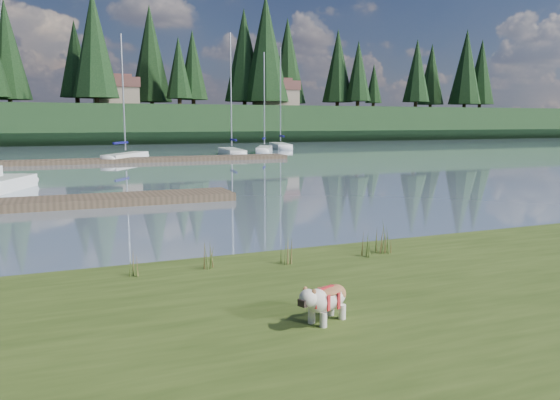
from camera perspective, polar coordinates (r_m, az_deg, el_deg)
name	(u,v)px	position (r m, az deg, el deg)	size (l,w,h in m)	color
ground	(92,163)	(42.07, -19.06, 3.66)	(200.00, 200.00, 0.00)	#7A8DA4
bank	(271,358)	(6.95, -0.91, -16.14)	(60.00, 9.00, 0.35)	#3A4C1A
ridge	(73,125)	(84.93, -20.84, 7.36)	(200.00, 20.00, 5.00)	black
bulldog	(326,298)	(7.49, 4.83, -10.14)	(0.91, 0.62, 0.54)	silver
dock_near	(7,205)	(21.17, -26.60, -0.48)	(16.00, 2.00, 0.30)	#4C3D2C
dock_far	(120,160)	(42.22, -16.36, 3.99)	(26.00, 2.20, 0.30)	#4C3D2C
sailboat_bg_2	(129,156)	(44.63, -15.51, 4.48)	(4.48, 5.98, 9.69)	white
sailboat_bg_3	(230,151)	(50.07, -5.20, 5.11)	(2.27, 7.43, 10.83)	white
sailboat_bg_4	(265,149)	(53.97, -1.60, 5.37)	(3.77, 6.39, 9.66)	white
sailboat_bg_5	(279,145)	(61.94, -0.05, 5.74)	(3.24, 7.94, 11.16)	white
weed_0	(207,257)	(10.18, -7.60, -5.91)	(0.17, 0.14, 0.52)	#475B23
weed_1	(287,251)	(10.44, 0.71, -5.32)	(0.17, 0.14, 0.58)	#475B23
weed_2	(379,239)	(11.47, 10.33, -3.99)	(0.17, 0.14, 0.69)	#475B23
weed_3	(133,265)	(9.93, -15.09, -6.53)	(0.17, 0.14, 0.50)	#475B23
weed_4	(367,246)	(11.12, 9.08, -4.81)	(0.17, 0.14, 0.48)	#475B23
weed_5	(387,241)	(11.42, 11.08, -4.26)	(0.17, 0.14, 0.60)	#475B23
mud_lip	(190,274)	(10.97, -9.37, -7.60)	(60.00, 0.50, 0.14)	#33281C
conifer_4	(94,44)	(78.72, -18.84, 15.16)	(6.16, 6.16, 15.10)	#382619
conifer_5	(179,68)	(84.07, -10.53, 13.44)	(3.96, 3.96, 10.35)	#382619
conifer_6	(266,48)	(86.15, -1.49, 15.56)	(7.04, 7.04, 17.00)	#382619
conifer_7	(338,66)	(94.44, 6.06, 13.77)	(5.28, 5.28, 13.20)	#382619
conifer_8	(417,71)	(97.88, 14.09, 12.98)	(4.62, 4.62, 11.77)	#382619
conifer_9	(466,67)	(108.38, 18.86, 13.03)	(5.94, 5.94, 14.62)	#382619
house_1	(116,91)	(83.42, -16.78, 10.85)	(6.30, 5.30, 4.65)	gray
house_2	(276,94)	(87.21, -0.45, 11.07)	(6.30, 5.30, 4.65)	gray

